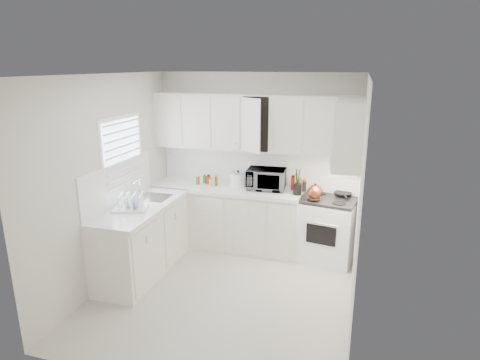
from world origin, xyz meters
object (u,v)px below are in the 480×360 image
at_px(microwave, 266,177).
at_px(stove, 327,221).
at_px(rice_cooker, 238,178).
at_px(utensil_crock, 298,181).
at_px(dish_rack, 130,201).
at_px(tea_kettle, 315,191).

bearing_deg(microwave, stove, -7.71).
distance_m(rice_cooker, utensil_crock, 0.93).
relative_size(microwave, utensil_crock, 1.42).
height_order(microwave, dish_rack, microwave).
bearing_deg(utensil_crock, tea_kettle, -20.32).
distance_m(stove, rice_cooker, 1.43).
relative_size(rice_cooker, dish_rack, 0.59).
bearing_deg(dish_rack, microwave, 23.19).
height_order(stove, tea_kettle, tea_kettle).
bearing_deg(utensil_crock, stove, 8.79).
relative_size(microwave, dish_rack, 1.32).
bearing_deg(tea_kettle, stove, 17.91).
bearing_deg(microwave, rice_cooker, 172.67).
relative_size(rice_cooker, utensil_crock, 0.64).
xyz_separation_m(microwave, utensil_crock, (0.48, -0.13, 0.01)).
distance_m(rice_cooker, dish_rack, 1.69).
bearing_deg(tea_kettle, microwave, 138.92).
height_order(stove, utensil_crock, utensil_crock).
xyz_separation_m(stove, microwave, (-0.91, 0.07, 0.55)).
xyz_separation_m(microwave, dish_rack, (-1.44, -1.33, -0.07)).
xyz_separation_m(stove, rice_cooker, (-1.34, 0.10, 0.49)).
distance_m(utensil_crock, dish_rack, 2.26).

